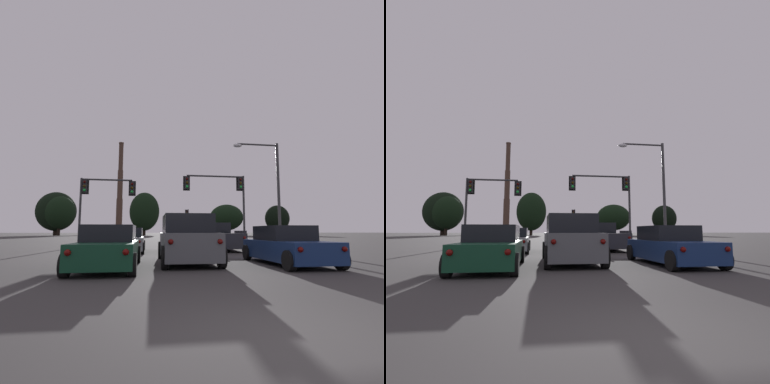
# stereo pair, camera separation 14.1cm
# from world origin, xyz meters

# --- Properties ---
(ground_plane) EXTENTS (600.00, 600.00, 0.00)m
(ground_plane) POSITION_xyz_m (0.00, 0.00, 0.00)
(ground_plane) COLOR #353333
(suv_center_lane_second) EXTENTS (2.18, 4.93, 1.86)m
(suv_center_lane_second) POSITION_xyz_m (-0.27, 8.85, 0.90)
(suv_center_lane_second) COLOR #4C4F54
(suv_center_lane_second) RESTS_ON ground_plane
(sedan_left_lane_second) EXTENTS (2.03, 4.72, 1.43)m
(sedan_left_lane_second) POSITION_xyz_m (-3.06, 7.49, 0.67)
(sedan_left_lane_second) COLOR #0F3823
(sedan_left_lane_second) RESTS_ON ground_plane
(sedan_right_lane_second) EXTENTS (2.01, 4.72, 1.43)m
(sedan_right_lane_second) POSITION_xyz_m (3.37, 7.82, 0.67)
(sedan_right_lane_second) COLOR navy
(sedan_right_lane_second) RESTS_ON ground_plane
(suv_center_lane_front) EXTENTS (2.26, 4.96, 1.86)m
(suv_center_lane_front) POSITION_xyz_m (0.26, 15.03, 0.90)
(suv_center_lane_front) COLOR #4C4F54
(suv_center_lane_front) RESTS_ON ground_plane
(pickup_truck_right_lane_front) EXTENTS (2.38, 5.57, 1.82)m
(pickup_truck_right_lane_front) POSITION_xyz_m (2.99, 16.60, 0.80)
(pickup_truck_right_lane_front) COLOR #232328
(pickup_truck_right_lane_front) RESTS_ON ground_plane
(sedan_left_lane_front) EXTENTS (2.02, 4.72, 1.43)m
(sedan_left_lane_front) POSITION_xyz_m (-2.88, 15.52, 0.67)
(sedan_left_lane_front) COLOR gray
(sedan_left_lane_front) RESTS_ON ground_plane
(traffic_light_overhead_left) EXTENTS (4.52, 0.50, 5.49)m
(traffic_light_overhead_left) POSITION_xyz_m (-5.60, 21.90, 4.17)
(traffic_light_overhead_left) COLOR #2D2D30
(traffic_light_overhead_left) RESTS_ON ground_plane
(traffic_light_far_right) EXTENTS (0.78, 0.50, 5.42)m
(traffic_light_far_right) POSITION_xyz_m (6.03, 53.72, 3.57)
(traffic_light_far_right) COLOR #2D2D30
(traffic_light_far_right) RESTS_ON ground_plane
(traffic_light_overhead_right) EXTENTS (5.44, 0.50, 6.01)m
(traffic_light_overhead_right) POSITION_xyz_m (4.71, 21.71, 4.59)
(traffic_light_overhead_right) COLOR #2D2D30
(traffic_light_overhead_right) RESTS_ON ground_plane
(street_lamp) EXTENTS (3.37, 0.36, 7.51)m
(street_lamp) POSITION_xyz_m (6.81, 16.85, 4.71)
(street_lamp) COLOR #38383A
(street_lamp) RESTS_ON ground_plane
(smokestack) EXTENTS (5.25, 5.25, 49.28)m
(smokestack) POSITION_xyz_m (-15.74, 159.22, 19.33)
(smokestack) COLOR #3C2B22
(smokestack) RESTS_ON ground_plane
(treeline_far_right) EXTENTS (11.68, 10.51, 13.09)m
(treeline_far_right) POSITION_xyz_m (-28.61, 92.58, 7.22)
(treeline_far_right) COLOR black
(treeline_far_right) RESTS_ON ground_plane
(treeline_center_right) EXTENTS (11.11, 10.00, 10.14)m
(treeline_center_right) POSITION_xyz_m (24.65, 93.57, 5.84)
(treeline_center_right) COLOR black
(treeline_center_right) RESTS_ON ground_plane
(treeline_left_mid) EXTENTS (7.93, 7.14, 9.65)m
(treeline_left_mid) POSITION_xyz_m (40.30, 88.91, 5.45)
(treeline_left_mid) COLOR black
(treeline_left_mid) RESTS_ON ground_plane
(treeline_center_left) EXTENTS (9.03, 8.13, 11.72)m
(treeline_center_left) POSITION_xyz_m (-27.06, 90.40, 6.84)
(treeline_center_left) COLOR black
(treeline_center_left) RESTS_ON ground_plane
(treeline_right_mid) EXTENTS (9.28, 8.35, 13.46)m
(treeline_right_mid) POSITION_xyz_m (-2.27, 92.40, 7.44)
(treeline_right_mid) COLOR black
(treeline_right_mid) RESTS_ON ground_plane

